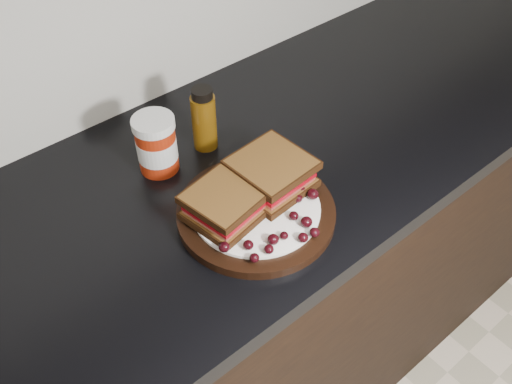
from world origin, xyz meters
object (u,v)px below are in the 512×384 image
at_px(sandwich_left, 224,205).
at_px(condiment_jar, 156,144).
at_px(oil_bottle, 204,118).
at_px(plate, 256,212).

distance_m(sandwich_left, condiment_jar, 0.20).
xyz_separation_m(sandwich_left, oil_bottle, (0.10, 0.20, 0.02)).
distance_m(plate, sandwich_left, 0.07).
xyz_separation_m(sandwich_left, condiment_jar, (-0.01, 0.20, 0.01)).
height_order(plate, oil_bottle, oil_bottle).
bearing_deg(condiment_jar, oil_bottle, -1.59).
height_order(plate, condiment_jar, condiment_jar).
bearing_deg(sandwich_left, oil_bottle, 52.64).
height_order(sandwich_left, oil_bottle, oil_bottle).
distance_m(plate, condiment_jar, 0.23).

